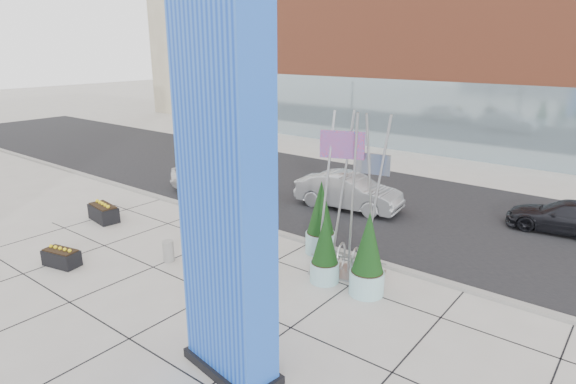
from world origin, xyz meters
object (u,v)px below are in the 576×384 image
Objects in this scene: blue_pylon at (226,211)px; overhead_street_sign at (242,133)px; public_art_sculpture at (349,234)px; car_silver_mid at (348,192)px; car_white_west at (216,179)px; concrete_bollard at (168,251)px; lamp_post at (216,167)px.

overhead_street_sign is at bearing 139.88° from blue_pylon.
car_silver_mid is at bearing 106.16° from public_art_sculpture.
car_white_west is (-4.18, 2.39, -3.12)m from overhead_street_sign.
public_art_sculpture is 7.14× the size of concrete_bollard.
car_silver_mid is (-3.52, 5.77, -0.61)m from public_art_sculpture.
overhead_street_sign is 0.93× the size of car_silver_mid.
lamp_post is at bearing -174.14° from public_art_sculpture.
lamp_post reaches higher than public_art_sculpture.
concrete_bollard is 7.89m from car_white_west.
car_silver_mid is at bearing -76.49° from car_white_west.
concrete_bollard is at bearing -166.04° from public_art_sculpture.
blue_pylon reaches higher than car_silver_mid.
concrete_bollard is 5.47m from overhead_street_sign.
overhead_street_sign is at bearing 116.57° from lamp_post.
lamp_post is 1.50× the size of public_art_sculpture.
public_art_sculpture is at bearing -12.56° from overhead_street_sign.
overhead_street_sign is 0.94× the size of car_white_west.
car_silver_mid is (2.22, 4.70, -3.15)m from overhead_street_sign.
public_art_sculpture is at bearing 103.06° from blue_pylon.
car_silver_mid is (1.98, 8.83, 0.43)m from concrete_bollard.
overhead_street_sign is at bearing -126.15° from car_white_west.
car_silver_mid reaches higher than concrete_bollard.
blue_pylon is 10.81× the size of concrete_bollard.
lamp_post is 5.05m from public_art_sculpture.
concrete_bollard is (-5.49, -3.06, -1.04)m from public_art_sculpture.
concrete_bollard is (-1.13, -1.39, -2.96)m from lamp_post.
concrete_bollard is 0.16× the size of overhead_street_sign.
lamp_post is at bearing -65.41° from overhead_street_sign.
overhead_street_sign is at bearing 154.24° from public_art_sculpture.
car_silver_mid is at bearing 62.78° from overhead_street_sign.
blue_pylon reaches higher than overhead_street_sign.
overhead_street_sign is 5.74m from car_white_west.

